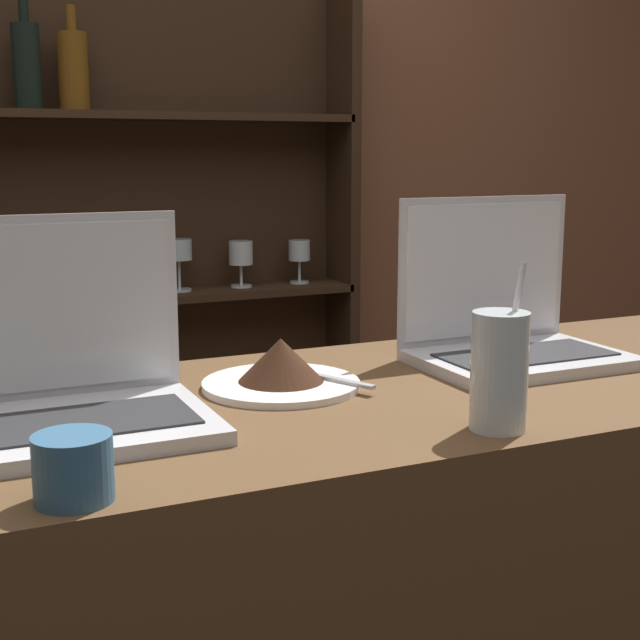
% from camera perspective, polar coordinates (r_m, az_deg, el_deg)
% --- Properties ---
extents(back_wall, '(7.00, 0.06, 2.70)m').
position_cam_1_polar(back_wall, '(2.45, -13.85, 9.34)').
color(back_wall, brown).
rests_on(back_wall, ground_plane).
extents(back_shelf, '(1.16, 0.18, 1.86)m').
position_cam_1_polar(back_shelf, '(2.42, -11.50, 0.57)').
color(back_shelf, '#332114').
rests_on(back_shelf, ground_plane).
extents(laptop_near, '(0.33, 0.24, 0.25)m').
position_cam_1_polar(laptop_near, '(1.11, -16.10, -3.79)').
color(laptop_near, silver).
rests_on(laptop_near, bar_counter).
extents(laptop_far, '(0.32, 0.22, 0.26)m').
position_cam_1_polar(laptop_far, '(1.44, 11.84, -0.20)').
color(laptop_far, silver).
rests_on(laptop_far, bar_counter).
extents(cake_plate, '(0.22, 0.22, 0.07)m').
position_cam_1_polar(cake_plate, '(1.25, -2.50, -3.13)').
color(cake_plate, white).
rests_on(cake_plate, bar_counter).
extents(water_glass, '(0.07, 0.07, 0.20)m').
position_cam_1_polar(water_glass, '(1.07, 11.41, -3.22)').
color(water_glass, silver).
rests_on(water_glass, bar_counter).
extents(coffee_cup, '(0.08, 0.08, 0.07)m').
position_cam_1_polar(coffee_cup, '(0.88, -15.52, -9.11)').
color(coffee_cup, '#38668C').
rests_on(coffee_cup, bar_counter).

